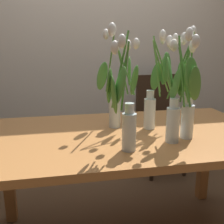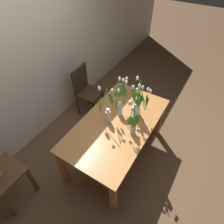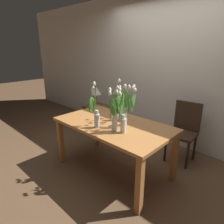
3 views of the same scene
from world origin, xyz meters
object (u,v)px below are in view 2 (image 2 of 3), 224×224
Objects in this scene: dining_chair at (86,89)px; side_table at (5,178)px; tulip_vase_2 at (109,110)px; dining_table at (117,127)px; tulip_vase_0 at (140,107)px; tulip_vase_4 at (133,124)px; tulip_vase_1 at (137,102)px; tulip_vase_3 at (121,99)px.

dining_chair is 1.69× the size of side_table.
tulip_vase_2 is 1.15m from dining_chair.
tulip_vase_0 reaches higher than dining_table.
tulip_vase_4 is (-0.06, -0.37, -0.00)m from tulip_vase_2.
dining_table is 2.78× the size of tulip_vase_2.
tulip_vase_0 is at bearing -106.82° from dining_chair.
tulip_vase_1 is 0.21m from tulip_vase_3.
tulip_vase_0 is 0.28m from tulip_vase_3.
tulip_vase_0 is 1.00× the size of tulip_vase_3.
tulip_vase_1 reaches higher than tulip_vase_3.
side_table is (-1.25, 0.84, -0.22)m from dining_table.
dining_table is at bearing -162.28° from tulip_vase_3.
side_table is at bearing 151.93° from tulip_vase_3.
tulip_vase_4 is (-0.08, -0.26, 0.30)m from dining_table.
dining_table is at bearing 72.37° from tulip_vase_4.
dining_chair reaches higher than dining_table.
tulip_vase_2 is 0.38m from tulip_vase_4.
tulip_vase_0 is (0.22, -0.21, 0.30)m from dining_table.
tulip_vase_3 reaches higher than side_table.
tulip_vase_0 is 0.30m from tulip_vase_4.
tulip_vase_1 is at bearing 18.86° from tulip_vase_4.
tulip_vase_4 reaches higher than tulip_vase_0.
tulip_vase_1 is 1.26m from dining_chair.
side_table is (-1.23, 0.72, -0.51)m from tulip_vase_2.
side_table is at bearing 144.55° from tulip_vase_0.
dining_table is 2.75× the size of tulip_vase_4.
dining_table is 0.39m from tulip_vase_3.
tulip_vase_3 is (0.22, -0.05, 0.03)m from tulip_vase_2.
tulip_vase_4 is at bearing -98.52° from tulip_vase_2.
tulip_vase_4 is 0.63× the size of dining_chair.
tulip_vase_1 is at bearing -27.56° from dining_table.
tulip_vase_2 is 1.51m from side_table.
tulip_vase_3 reaches higher than dining_chair.
tulip_vase_3 is at bearing 94.33° from tulip_vase_0.
tulip_vase_3 is 0.43m from tulip_vase_4.
dining_chair is at bearing 62.06° from tulip_vase_4.
dining_table is 0.32m from tulip_vase_2.
side_table is at bearing 136.98° from tulip_vase_4.
tulip_vase_3 is (-0.07, 0.20, 0.01)m from tulip_vase_1.
tulip_vase_2 reaches higher than dining_table.
tulip_vase_0 is 0.97× the size of tulip_vase_1.
dining_table is at bearing 152.44° from tulip_vase_1.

